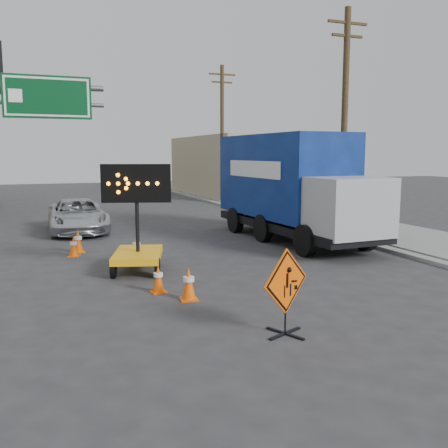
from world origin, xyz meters
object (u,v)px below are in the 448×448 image
pickup_truck (78,216)px  box_truck (292,193)px  arrow_board (138,248)px  construction_sign (286,289)px

pickup_truck → box_truck: 9.00m
arrow_board → construction_sign: bearing=-58.5°
construction_sign → pickup_truck: construction_sign is taller
construction_sign → pickup_truck: size_ratio=0.32×
arrow_board → pickup_truck: size_ratio=0.60×
construction_sign → box_truck: bearing=36.9°
construction_sign → arrow_board: bearing=80.7°
pickup_truck → box_truck: bearing=-32.5°
construction_sign → arrow_board: 6.06m
construction_sign → arrow_board: size_ratio=0.54×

